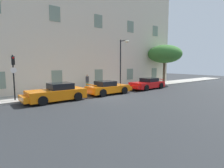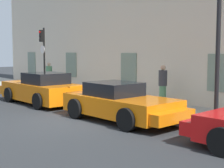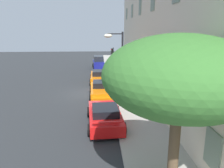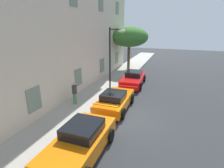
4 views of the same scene
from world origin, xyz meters
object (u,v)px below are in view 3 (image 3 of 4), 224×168
at_px(sportscar_yellow_flank, 102,91).
at_px(tree_near_kerb, 179,76).
at_px(hatchback_parked, 98,63).
at_px(pedestrian_admiring, 122,67).
at_px(traffic_light, 113,57).
at_px(sportscar_red_lead, 100,77).
at_px(sportscar_white_middle, 105,115).
at_px(street_lamp, 117,56).
at_px(pedestrian_strolling, 134,83).

distance_m(sportscar_yellow_flank, tree_near_kerb, 12.95).
height_order(hatchback_parked, pedestrian_admiring, hatchback_parked).
height_order(sportscar_yellow_flank, traffic_light, traffic_light).
height_order(sportscar_red_lead, sportscar_white_middle, sportscar_red_lead).
relative_size(street_lamp, pedestrian_strolling, 3.24).
distance_m(sportscar_white_middle, traffic_light, 14.15).
distance_m(sportscar_white_middle, tree_near_kerb, 7.85).
distance_m(tree_near_kerb, pedestrian_admiring, 22.42).
bearing_deg(tree_near_kerb, pedestrian_admiring, 178.58).
height_order(tree_near_kerb, street_lamp, tree_near_kerb).
bearing_deg(tree_near_kerb, pedestrian_strolling, 176.91).
bearing_deg(pedestrian_strolling, hatchback_parked, -166.90).
relative_size(tree_near_kerb, pedestrian_admiring, 3.57).
height_order(street_lamp, pedestrian_strolling, street_lamp).
bearing_deg(street_lamp, pedestrian_strolling, 151.26).
bearing_deg(street_lamp, traffic_light, 177.82).
bearing_deg(tree_near_kerb, traffic_light, -177.67).
bearing_deg(pedestrian_strolling, sportscar_yellow_flank, -75.57).
height_order(sportscar_yellow_flank, pedestrian_admiring, pedestrian_admiring).
distance_m(hatchback_parked, tree_near_kerb, 27.40).
height_order(sportscar_red_lead, pedestrian_admiring, pedestrian_admiring).
height_order(tree_near_kerb, pedestrian_strolling, tree_near_kerb).
height_order(sportscar_red_lead, pedestrian_strolling, pedestrian_strolling).
bearing_deg(street_lamp, pedestrian_admiring, 171.99).
height_order(tree_near_kerb, traffic_light, tree_near_kerb).
height_order(sportscar_red_lead, sportscar_yellow_flank, sportscar_red_lead).
bearing_deg(tree_near_kerb, hatchback_parked, -174.53).
bearing_deg(street_lamp, hatchback_parked, -175.65).
bearing_deg(pedestrian_admiring, street_lamp, -8.01).
xyz_separation_m(tree_near_kerb, pedestrian_strolling, (-12.92, 0.70, -3.46)).
relative_size(sportscar_white_middle, pedestrian_admiring, 3.16).
height_order(sportscar_red_lead, traffic_light, traffic_light).
height_order(sportscar_yellow_flank, hatchback_parked, hatchback_parked).
relative_size(hatchback_parked, traffic_light, 1.06).
xyz_separation_m(sportscar_red_lead, hatchback_parked, (-9.27, -0.13, 0.21)).
height_order(tree_near_kerb, pedestrian_admiring, tree_near_kerb).
bearing_deg(hatchback_parked, street_lamp, 4.35).
relative_size(sportscar_yellow_flank, hatchback_parked, 1.24).
xyz_separation_m(sportscar_red_lead, street_lamp, (8.39, 1.21, 3.38)).
bearing_deg(sportscar_yellow_flank, pedestrian_admiring, 163.97).
bearing_deg(street_lamp, sportscar_white_middle, -18.73).
xyz_separation_m(sportscar_red_lead, traffic_light, (-2.61, 1.63, 1.95)).
relative_size(sportscar_red_lead, sportscar_white_middle, 0.99).
bearing_deg(sportscar_yellow_flank, pedestrian_strolling, 104.43).
xyz_separation_m(sportscar_white_middle, tree_near_kerb, (6.44, 2.24, 3.88)).
relative_size(sportscar_red_lead, sportscar_yellow_flank, 1.05).
height_order(sportscar_yellow_flank, street_lamp, street_lamp).
distance_m(sportscar_yellow_flank, pedestrian_admiring, 10.40).
bearing_deg(sportscar_yellow_flank, traffic_light, 169.71).
relative_size(sportscar_white_middle, street_lamp, 0.90).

